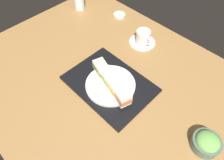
% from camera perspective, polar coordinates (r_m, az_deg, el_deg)
% --- Properties ---
extents(ground_plane, '(1.40, 1.00, 0.03)m').
position_cam_1_polar(ground_plane, '(0.92, 0.49, -2.02)').
color(ground_plane, olive).
extents(serving_tray, '(0.37, 0.27, 0.01)m').
position_cam_1_polar(serving_tray, '(0.90, -0.70, -1.09)').
color(serving_tray, black).
rests_on(serving_tray, ground_plane).
extents(sandwich_plate, '(0.22, 0.22, 0.02)m').
position_cam_1_polar(sandwich_plate, '(0.88, -0.24, -1.55)').
color(sandwich_plate, white).
rests_on(sandwich_plate, serving_tray).
extents(sandwich_nearmost, '(0.09, 0.07, 0.05)m').
position_cam_1_polar(sandwich_nearmost, '(0.90, -2.96, 3.49)').
color(sandwich_nearmost, beige).
rests_on(sandwich_nearmost, sandwich_plate).
extents(sandwich_inner_near, '(0.09, 0.07, 0.05)m').
position_cam_1_polar(sandwich_inner_near, '(0.87, -1.18, 1.06)').
color(sandwich_inner_near, beige).
rests_on(sandwich_inner_near, sandwich_plate).
extents(sandwich_inner_far, '(0.09, 0.07, 0.05)m').
position_cam_1_polar(sandwich_inner_far, '(0.84, 0.73, -1.51)').
color(sandwich_inner_far, beige).
rests_on(sandwich_inner_far, sandwich_plate).
extents(sandwich_farmost, '(0.09, 0.07, 0.06)m').
position_cam_1_polar(sandwich_farmost, '(0.81, 2.78, -4.32)').
color(sandwich_farmost, '#EFE5C1').
rests_on(sandwich_farmost, sandwich_plate).
extents(salad_bowl, '(0.10, 0.10, 0.06)m').
position_cam_1_polar(salad_bowl, '(0.82, 24.93, -15.55)').
color(salad_bowl, '#4C6051').
rests_on(salad_bowl, ground_plane).
extents(coffee_cup, '(0.14, 0.14, 0.07)m').
position_cam_1_polar(coffee_cup, '(1.09, 8.66, 11.55)').
color(coffee_cup, silver).
rests_on(coffee_cup, ground_plane).
extents(drinking_glass, '(0.06, 0.06, 0.09)m').
position_cam_1_polar(drinking_glass, '(1.34, -9.16, 20.88)').
color(drinking_glass, silver).
rests_on(drinking_glass, ground_plane).
extents(small_sauce_dish, '(0.07, 0.07, 0.01)m').
position_cam_1_polar(small_sauce_dish, '(1.28, 2.08, 17.71)').
color(small_sauce_dish, beige).
rests_on(small_sauce_dish, ground_plane).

